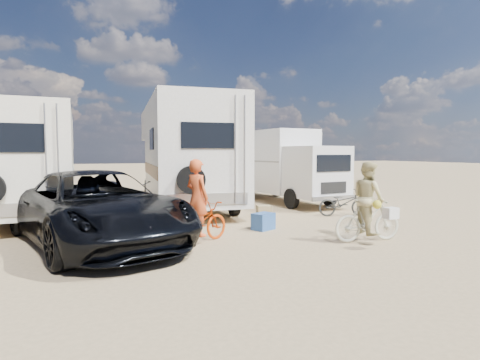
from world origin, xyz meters
name	(u,v)px	position (x,y,z in m)	size (l,w,h in m)	color
ground	(270,248)	(0.00, 0.00, 0.00)	(140.00, 140.00, 0.00)	tan
rv_main	(185,156)	(0.12, 7.17, 1.94)	(2.74, 8.52, 3.89)	silver
rv_left	(29,164)	(-5.14, 6.83, 1.71)	(2.63, 7.48, 3.42)	white
box_truck	(283,166)	(4.37, 7.00, 1.51)	(2.01, 6.47, 3.03)	silver
dark_suv	(96,207)	(-3.46, 1.99, 0.84)	(2.79, 6.05, 1.68)	black
bike_man	(197,223)	(-1.33, 1.09, 0.47)	(0.63, 1.80, 0.95)	#BF3906
bike_woman	(368,220)	(2.40, -0.35, 0.51)	(0.48, 1.69, 1.01)	beige
rider_man	(197,205)	(-1.33, 1.09, 0.88)	(0.64, 0.42, 1.77)	#E05324
rider_woman	(368,205)	(2.40, -0.35, 0.85)	(0.83, 0.65, 1.71)	#C3B77E
bike_parked	(344,203)	(4.28, 2.90, 0.44)	(0.59, 1.68, 0.88)	#272927
cooler	(263,221)	(0.81, 1.91, 0.23)	(0.57, 0.41, 0.45)	#2B5496
crate	(264,211)	(1.85, 3.89, 0.18)	(0.45, 0.45, 0.36)	olive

